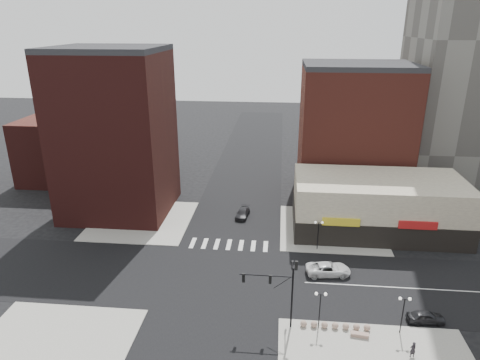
{
  "coord_description": "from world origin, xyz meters",
  "views": [
    {
      "loc": [
        6.52,
        -43.88,
        29.2
      ],
      "look_at": [
        1.8,
        4.66,
        11.0
      ],
      "focal_mm": 32.0,
      "sensor_mm": 36.0,
      "label": 1
    }
  ],
  "objects_px": {
    "traffic_signal": "(283,283)",
    "stone_bench": "(360,335)",
    "white_suv": "(328,269)",
    "dark_sedan_east": "(426,317)",
    "pedestrian": "(413,349)",
    "street_lamp_se_a": "(320,301)",
    "street_lamp_se_b": "(404,306)",
    "street_lamp_ne": "(319,228)",
    "dark_sedan_north": "(243,213)"
  },
  "relations": [
    {
      "from": "street_lamp_ne",
      "to": "stone_bench",
      "type": "xyz_separation_m",
      "value": [
        2.92,
        -17.0,
        -2.95
      ]
    },
    {
      "from": "dark_sedan_east",
      "to": "traffic_signal",
      "type": "bearing_deg",
      "value": 93.56
    },
    {
      "from": "street_lamp_se_a",
      "to": "pedestrian",
      "type": "height_order",
      "value": "street_lamp_se_a"
    },
    {
      "from": "street_lamp_se_b",
      "to": "stone_bench",
      "type": "bearing_deg",
      "value": -166.22
    },
    {
      "from": "street_lamp_ne",
      "to": "dark_sedan_north",
      "type": "relative_size",
      "value": 0.95
    },
    {
      "from": "pedestrian",
      "to": "white_suv",
      "type": "bearing_deg",
      "value": -79.99
    },
    {
      "from": "street_lamp_se_b",
      "to": "white_suv",
      "type": "xyz_separation_m",
      "value": [
        -6.1,
        10.04,
        -2.54
      ]
    },
    {
      "from": "street_lamp_se_a",
      "to": "stone_bench",
      "type": "distance_m",
      "value": 5.01
    },
    {
      "from": "traffic_signal",
      "to": "stone_bench",
      "type": "bearing_deg",
      "value": -8.65
    },
    {
      "from": "white_suv",
      "to": "pedestrian",
      "type": "bearing_deg",
      "value": -161.24
    },
    {
      "from": "white_suv",
      "to": "pedestrian",
      "type": "height_order",
      "value": "pedestrian"
    },
    {
      "from": "traffic_signal",
      "to": "dark_sedan_east",
      "type": "distance_m",
      "value": 15.54
    },
    {
      "from": "street_lamp_se_a",
      "to": "street_lamp_ne",
      "type": "xyz_separation_m",
      "value": [
        1.0,
        16.0,
        0.0
      ]
    },
    {
      "from": "white_suv",
      "to": "street_lamp_se_a",
      "type": "bearing_deg",
      "value": 162.41
    },
    {
      "from": "street_lamp_se_a",
      "to": "dark_sedan_east",
      "type": "xyz_separation_m",
      "value": [
        11.06,
        2.0,
        -2.65
      ]
    },
    {
      "from": "traffic_signal",
      "to": "stone_bench",
      "type": "xyz_separation_m",
      "value": [
        7.69,
        -1.17,
        -4.62
      ]
    },
    {
      "from": "street_lamp_se_a",
      "to": "pedestrian",
      "type": "distance_m",
      "value": 9.19
    },
    {
      "from": "dark_sedan_north",
      "to": "pedestrian",
      "type": "distance_m",
      "value": 33.95
    },
    {
      "from": "street_lamp_se_b",
      "to": "street_lamp_ne",
      "type": "relative_size",
      "value": 1.0
    },
    {
      "from": "street_lamp_se_b",
      "to": "white_suv",
      "type": "distance_m",
      "value": 12.02
    },
    {
      "from": "street_lamp_se_a",
      "to": "stone_bench",
      "type": "height_order",
      "value": "street_lamp_se_a"
    },
    {
      "from": "street_lamp_ne",
      "to": "stone_bench",
      "type": "bearing_deg",
      "value": -80.25
    },
    {
      "from": "street_lamp_ne",
      "to": "white_suv",
      "type": "relative_size",
      "value": 0.77
    },
    {
      "from": "white_suv",
      "to": "dark_sedan_east",
      "type": "distance_m",
      "value": 12.19
    },
    {
      "from": "street_lamp_se_b",
      "to": "dark_sedan_east",
      "type": "relative_size",
      "value": 1.1
    },
    {
      "from": "traffic_signal",
      "to": "white_suv",
      "type": "height_order",
      "value": "traffic_signal"
    },
    {
      "from": "street_lamp_se_b",
      "to": "stone_bench",
      "type": "xyz_separation_m",
      "value": [
        -4.08,
        -1.0,
        -2.95
      ]
    },
    {
      "from": "stone_bench",
      "to": "white_suv",
      "type": "bearing_deg",
      "value": 107.79
    },
    {
      "from": "traffic_signal",
      "to": "pedestrian",
      "type": "height_order",
      "value": "traffic_signal"
    },
    {
      "from": "white_suv",
      "to": "stone_bench",
      "type": "distance_m",
      "value": 11.24
    },
    {
      "from": "traffic_signal",
      "to": "dark_sedan_north",
      "type": "height_order",
      "value": "traffic_signal"
    },
    {
      "from": "stone_bench",
      "to": "street_lamp_se_b",
      "type": "bearing_deg",
      "value": 21.2
    },
    {
      "from": "dark_sedan_north",
      "to": "stone_bench",
      "type": "bearing_deg",
      "value": -54.92
    },
    {
      "from": "street_lamp_se_a",
      "to": "dark_sedan_east",
      "type": "height_order",
      "value": "street_lamp_se_a"
    },
    {
      "from": "traffic_signal",
      "to": "street_lamp_ne",
      "type": "distance_m",
      "value": 16.62
    },
    {
      "from": "street_lamp_ne",
      "to": "stone_bench",
      "type": "relative_size",
      "value": 2.28
    },
    {
      "from": "white_suv",
      "to": "street_lamp_se_b",
      "type": "bearing_deg",
      "value": -155.61
    },
    {
      "from": "dark_sedan_east",
      "to": "pedestrian",
      "type": "bearing_deg",
      "value": 148.57
    },
    {
      "from": "white_suv",
      "to": "dark_sedan_north",
      "type": "xyz_separation_m",
      "value": [
        -11.92,
        15.31,
        -0.12
      ]
    },
    {
      "from": "street_lamp_se_b",
      "to": "pedestrian",
      "type": "xyz_separation_m",
      "value": [
        0.28,
        -3.24,
        -2.35
      ]
    },
    {
      "from": "stone_bench",
      "to": "street_lamp_se_a",
      "type": "bearing_deg",
      "value": 173.12
    },
    {
      "from": "street_lamp_ne",
      "to": "white_suv",
      "type": "height_order",
      "value": "street_lamp_ne"
    },
    {
      "from": "pedestrian",
      "to": "stone_bench",
      "type": "xyz_separation_m",
      "value": [
        -4.36,
        2.24,
        -0.6
      ]
    },
    {
      "from": "traffic_signal",
      "to": "street_lamp_se_a",
      "type": "relative_size",
      "value": 1.87
    },
    {
      "from": "dark_sedan_north",
      "to": "street_lamp_se_b",
      "type": "bearing_deg",
      "value": -47.4
    },
    {
      "from": "street_lamp_ne",
      "to": "dark_sedan_east",
      "type": "distance_m",
      "value": 17.44
    },
    {
      "from": "street_lamp_se_a",
      "to": "dark_sedan_east",
      "type": "bearing_deg",
      "value": 10.25
    },
    {
      "from": "dark_sedan_east",
      "to": "stone_bench",
      "type": "height_order",
      "value": "dark_sedan_east"
    },
    {
      "from": "street_lamp_se_a",
      "to": "stone_bench",
      "type": "xyz_separation_m",
      "value": [
        3.92,
        -1.0,
        -2.95
      ]
    },
    {
      "from": "traffic_signal",
      "to": "street_lamp_se_b",
      "type": "xyz_separation_m",
      "value": [
        11.76,
        -0.17,
        -1.67
      ]
    }
  ]
}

